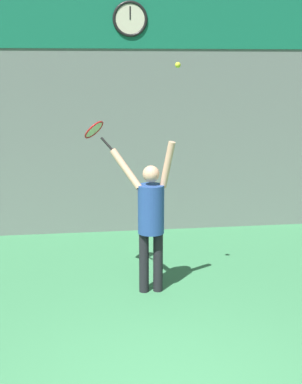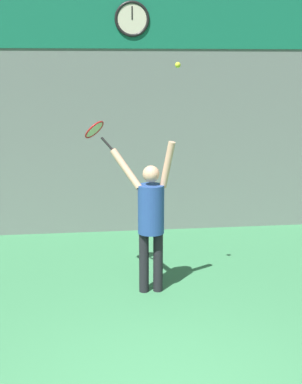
{
  "view_description": "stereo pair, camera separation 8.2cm",
  "coord_description": "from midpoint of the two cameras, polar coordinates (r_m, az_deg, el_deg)",
  "views": [
    {
      "loc": [
        -0.72,
        -4.09,
        2.96
      ],
      "look_at": [
        0.17,
        2.56,
        1.37
      ],
      "focal_mm": 50.0,
      "sensor_mm": 36.0,
      "label": 1
    },
    {
      "loc": [
        -0.64,
        -4.1,
        2.96
      ],
      "look_at": [
        0.17,
        2.56,
        1.37
      ],
      "focal_mm": 50.0,
      "sensor_mm": 36.0,
      "label": 2
    }
  ],
  "objects": [
    {
      "name": "scoreboard_clock",
      "position": [
        9.43,
        -2.51,
        17.96
      ],
      "size": [
        0.59,
        0.05,
        0.59
      ],
      "color": "beige"
    },
    {
      "name": "sponsor_banner",
      "position": [
        9.43,
        -3.62,
        17.94
      ],
      "size": [
        7.93,
        0.02,
        0.96
      ],
      "color": "#146B4C"
    },
    {
      "name": "tennis_racket",
      "position": [
        7.11,
        -6.31,
        6.48
      ],
      "size": [
        0.43,
        0.39,
        0.39
      ],
      "color": "black"
    },
    {
      "name": "back_wall",
      "position": [
        9.47,
        -3.53,
        10.51
      ],
      "size": [
        18.0,
        0.1,
        5.0
      ],
      "color": "slate",
      "rests_on": "ground_plane"
    },
    {
      "name": "tennis_ball",
      "position": [
        6.64,
        2.52,
        13.39
      ],
      "size": [
        0.07,
        0.07,
        0.07
      ],
      "color": "#CCDB2D"
    },
    {
      "name": "tennis_player",
      "position": [
        6.97,
        -0.38,
        -2.47
      ],
      "size": [
        0.84,
        0.49,
        2.04
      ],
      "color": "black",
      "rests_on": "ground_plane"
    }
  ]
}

